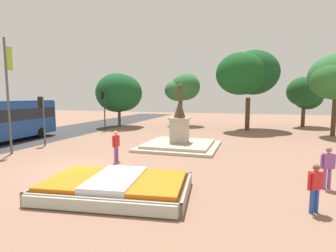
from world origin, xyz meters
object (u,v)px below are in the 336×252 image
(flower_planter, at_px, (116,187))
(pedestrian_near_planter, at_px, (116,144))
(banner_pole, at_px, (8,94))
(pedestrian_crossing_plaza, at_px, (328,165))
(statue_monument, at_px, (179,139))
(pedestrian_with_handbag, at_px, (315,185))
(traffic_light_mid_block, at_px, (42,111))
(traffic_light_far_corner, at_px, (104,104))

(flower_planter, distance_m, pedestrian_near_planter, 5.01)
(banner_pole, relative_size, pedestrian_crossing_plaza, 4.26)
(pedestrian_near_planter, bearing_deg, pedestrian_crossing_plaza, -8.45)
(statue_monument, distance_m, pedestrian_crossing_plaza, 9.96)
(pedestrian_near_planter, height_order, pedestrian_crossing_plaza, pedestrian_near_planter)
(pedestrian_with_handbag, distance_m, pedestrian_near_planter, 9.80)
(flower_planter, height_order, statue_monument, statue_monument)
(statue_monument, distance_m, traffic_light_mid_block, 10.18)
(pedestrian_crossing_plaza, bearing_deg, pedestrian_near_planter, 171.55)
(traffic_light_far_corner, bearing_deg, statue_monument, -33.08)
(flower_planter, relative_size, pedestrian_near_planter, 3.33)
(flower_planter, relative_size, traffic_light_far_corner, 1.41)
(banner_pole, relative_size, pedestrian_with_handbag, 4.59)
(flower_planter, bearing_deg, pedestrian_near_planter, 118.06)
(pedestrian_crossing_plaza, bearing_deg, statue_monument, 139.83)
(flower_planter, height_order, pedestrian_crossing_plaza, pedestrian_crossing_plaza)
(traffic_light_mid_block, distance_m, pedestrian_near_planter, 8.06)
(flower_planter, bearing_deg, banner_pole, 156.27)
(flower_planter, relative_size, statue_monument, 1.08)
(pedestrian_near_planter, relative_size, pedestrian_crossing_plaza, 1.03)
(statue_monument, xyz_separation_m, pedestrian_crossing_plaza, (7.61, -6.42, 0.34))
(flower_planter, xyz_separation_m, traffic_light_mid_block, (-9.77, 7.10, 2.21))
(flower_planter, bearing_deg, traffic_light_mid_block, 143.97)
(banner_pole, bearing_deg, traffic_light_far_corner, 91.48)
(pedestrian_with_handbag, bearing_deg, traffic_light_mid_block, 157.85)
(pedestrian_near_planter, bearing_deg, pedestrian_with_handbag, -23.79)
(pedestrian_with_handbag, bearing_deg, pedestrian_near_planter, 156.21)
(traffic_light_mid_block, height_order, traffic_light_far_corner, traffic_light_far_corner)
(flower_planter, xyz_separation_m, traffic_light_far_corner, (-9.88, 15.75, 2.49))
(statue_monument, distance_m, banner_pole, 11.28)
(statue_monument, distance_m, pedestrian_with_handbag, 11.11)
(traffic_light_mid_block, height_order, pedestrian_with_handbag, traffic_light_mid_block)
(statue_monument, height_order, traffic_light_far_corner, statue_monument)
(statue_monument, bearing_deg, flower_planter, -89.90)
(traffic_light_far_corner, bearing_deg, flower_planter, -57.90)
(flower_planter, distance_m, pedestrian_crossing_plaza, 8.15)
(traffic_light_mid_block, height_order, pedestrian_crossing_plaza, traffic_light_mid_block)
(pedestrian_near_planter, bearing_deg, flower_planter, -61.94)
(statue_monument, height_order, pedestrian_with_handbag, statue_monument)
(banner_pole, xyz_separation_m, pedestrian_crossing_plaza, (17.17, -1.31, -2.77))
(pedestrian_with_handbag, bearing_deg, flower_planter, -176.31)
(pedestrian_near_planter, bearing_deg, banner_pole, -178.67)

